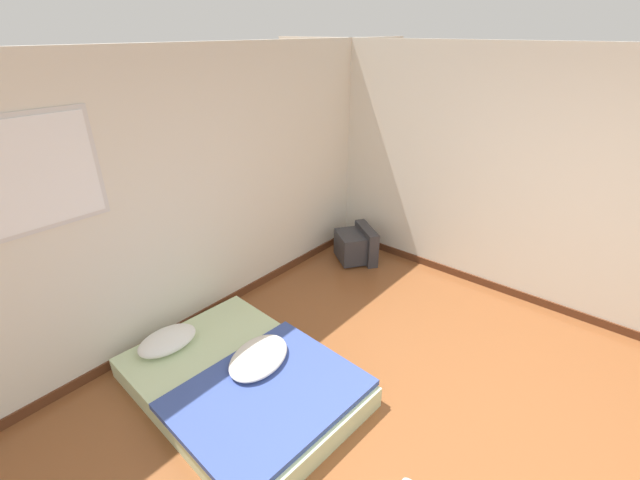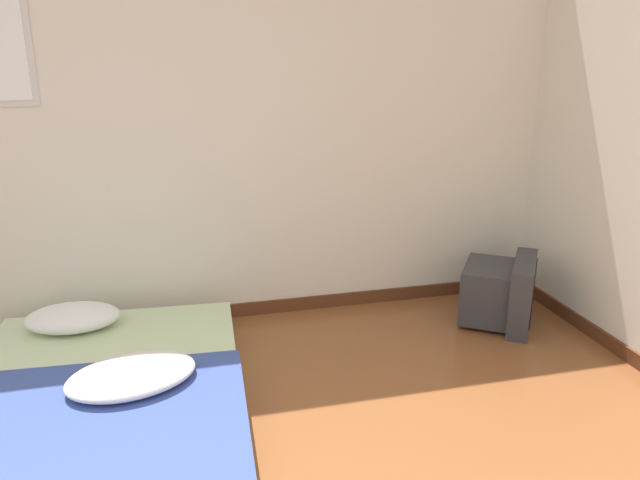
# 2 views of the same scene
# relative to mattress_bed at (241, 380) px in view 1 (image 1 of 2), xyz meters

# --- Properties ---
(wall_back) EXTENTS (7.71, 0.08, 2.60)m
(wall_back) POSITION_rel_mattress_bed_xyz_m (0.22, 1.13, 1.17)
(wall_back) COLOR silver
(wall_back) RESTS_ON ground_plane
(wall_right) EXTENTS (0.08, 8.17, 2.60)m
(wall_right) POSITION_rel_mattress_bed_xyz_m (2.92, -1.78, 1.16)
(wall_right) COLOR silver
(wall_right) RESTS_ON ground_plane
(mattress_bed) EXTENTS (1.45, 1.95, 0.33)m
(mattress_bed) POSITION_rel_mattress_bed_xyz_m (0.00, 0.00, 0.00)
(mattress_bed) COLOR beige
(mattress_bed) RESTS_ON ground_plane
(crt_tv) EXTENTS (0.64, 0.65, 0.44)m
(crt_tv) POSITION_rel_mattress_bed_xyz_m (2.44, 0.59, 0.09)
(crt_tv) COLOR #333338
(crt_tv) RESTS_ON ground_plane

